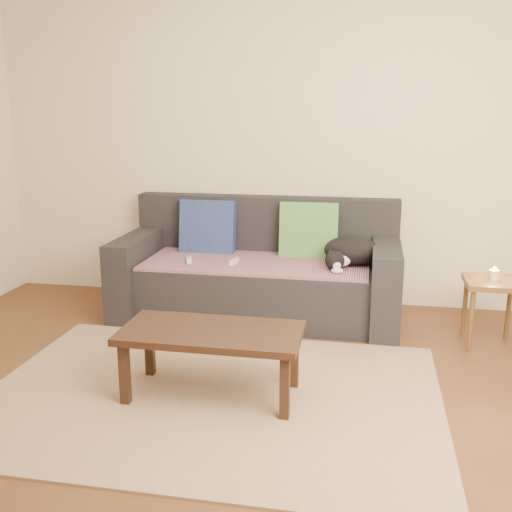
# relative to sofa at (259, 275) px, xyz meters

# --- Properties ---
(ground) EXTENTS (4.50, 4.50, 0.00)m
(ground) POSITION_rel_sofa_xyz_m (0.00, -1.57, -0.31)
(ground) COLOR brown
(ground) RESTS_ON ground
(back_wall) EXTENTS (4.50, 0.04, 2.60)m
(back_wall) POSITION_rel_sofa_xyz_m (0.00, 0.43, 0.99)
(back_wall) COLOR beige
(back_wall) RESTS_ON ground
(sofa) EXTENTS (2.10, 0.94, 0.87)m
(sofa) POSITION_rel_sofa_xyz_m (0.00, 0.00, 0.00)
(sofa) COLOR #232328
(sofa) RESTS_ON ground
(throw_blanket) EXTENTS (1.66, 0.74, 0.02)m
(throw_blanket) POSITION_rel_sofa_xyz_m (0.00, -0.09, 0.12)
(throw_blanket) COLOR #45284B
(throw_blanket) RESTS_ON sofa
(cushion_navy) EXTENTS (0.44, 0.18, 0.45)m
(cushion_navy) POSITION_rel_sofa_xyz_m (-0.45, 0.17, 0.32)
(cushion_navy) COLOR #11254C
(cushion_navy) RESTS_ON throw_blanket
(cushion_green) EXTENTS (0.45, 0.16, 0.46)m
(cushion_green) POSITION_rel_sofa_xyz_m (0.36, 0.17, 0.32)
(cushion_green) COLOR #0E5B58
(cushion_green) RESTS_ON throw_blanket
(cat) EXTENTS (0.52, 0.50, 0.21)m
(cat) POSITION_rel_sofa_xyz_m (0.69, -0.08, 0.23)
(cat) COLOR black
(cat) RESTS_ON throw_blanket
(wii_remote_a) EXTENTS (0.08, 0.15, 0.03)m
(wii_remote_a) POSITION_rel_sofa_xyz_m (-0.49, -0.21, 0.15)
(wii_remote_a) COLOR white
(wii_remote_a) RESTS_ON throw_blanket
(wii_remote_b) EXTENTS (0.05, 0.15, 0.03)m
(wii_remote_b) POSITION_rel_sofa_xyz_m (-0.15, -0.19, 0.15)
(wii_remote_b) COLOR white
(wii_remote_b) RESTS_ON throw_blanket
(side_table) EXTENTS (0.36, 0.36, 0.45)m
(side_table) POSITION_rel_sofa_xyz_m (1.64, -0.34, 0.06)
(side_table) COLOR brown
(side_table) RESTS_ON ground
(candle) EXTENTS (0.06, 0.06, 0.09)m
(candle) POSITION_rel_sofa_xyz_m (1.64, -0.34, 0.18)
(candle) COLOR beige
(candle) RESTS_ON side_table
(rug) EXTENTS (2.50, 1.80, 0.01)m
(rug) POSITION_rel_sofa_xyz_m (0.00, -1.42, -0.30)
(rug) COLOR tan
(rug) RESTS_ON ground
(coffee_table) EXTENTS (0.97, 0.49, 0.39)m
(coffee_table) POSITION_rel_sofa_xyz_m (0.01, -1.42, 0.03)
(coffee_table) COLOR black
(coffee_table) RESTS_ON rug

